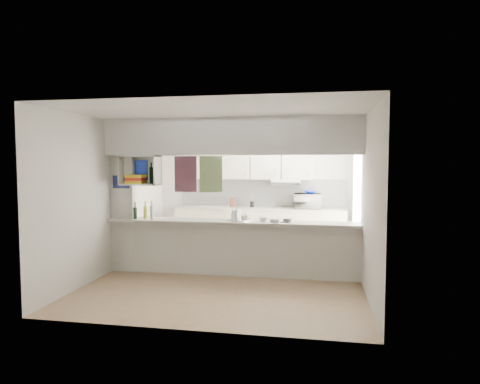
% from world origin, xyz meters
% --- Properties ---
extents(floor, '(4.80, 4.80, 0.00)m').
position_xyz_m(floor, '(0.00, 0.00, 0.00)').
color(floor, '#9F795C').
rests_on(floor, ground).
extents(ceiling, '(4.80, 4.80, 0.00)m').
position_xyz_m(ceiling, '(0.00, 0.00, 2.60)').
color(ceiling, white).
rests_on(ceiling, wall_back).
extents(wall_back, '(4.20, 0.00, 4.20)m').
position_xyz_m(wall_back, '(0.00, 2.40, 1.30)').
color(wall_back, silver).
rests_on(wall_back, floor).
extents(wall_left, '(0.00, 4.80, 4.80)m').
position_xyz_m(wall_left, '(-2.10, 0.00, 1.30)').
color(wall_left, silver).
rests_on(wall_left, floor).
extents(wall_right, '(0.00, 4.80, 4.80)m').
position_xyz_m(wall_right, '(2.10, 0.00, 1.30)').
color(wall_right, silver).
rests_on(wall_right, floor).
extents(servery_partition, '(4.20, 0.50, 2.60)m').
position_xyz_m(servery_partition, '(-0.17, 0.00, 1.66)').
color(servery_partition, silver).
rests_on(servery_partition, floor).
extents(cubby_shelf, '(0.65, 0.35, 0.50)m').
position_xyz_m(cubby_shelf, '(-1.57, -0.06, 1.71)').
color(cubby_shelf, white).
rests_on(cubby_shelf, bulkhead).
extents(kitchen_run, '(3.60, 0.63, 2.24)m').
position_xyz_m(kitchen_run, '(0.16, 2.14, 0.83)').
color(kitchen_run, beige).
rests_on(kitchen_run, floor).
extents(microwave, '(0.57, 0.40, 0.31)m').
position_xyz_m(microwave, '(1.20, 2.08, 1.08)').
color(microwave, white).
rests_on(microwave, bench_top).
extents(bowl, '(0.25, 0.25, 0.06)m').
position_xyz_m(bowl, '(1.25, 2.10, 1.26)').
color(bowl, '#0E239C').
rests_on(bowl, microwave).
extents(dish_rack, '(0.43, 0.38, 0.20)m').
position_xyz_m(dish_rack, '(0.11, 0.04, 1.00)').
color(dish_rack, silver).
rests_on(dish_rack, breakfast_bar).
extents(cup, '(0.15, 0.15, 0.09)m').
position_xyz_m(cup, '(0.24, -0.06, 0.98)').
color(cup, white).
rests_on(cup, dish_rack).
extents(wine_bottles, '(0.36, 0.14, 0.32)m').
position_xyz_m(wine_bottles, '(-1.50, -0.07, 1.04)').
color(wine_bottles, black).
rests_on(wine_bottles, breakfast_bar).
extents(plastic_tubs, '(0.52, 0.22, 0.07)m').
position_xyz_m(plastic_tubs, '(0.71, -0.03, 0.95)').
color(plastic_tubs, silver).
rests_on(plastic_tubs, breakfast_bar).
extents(utensil_jar, '(0.09, 0.09, 0.13)m').
position_xyz_m(utensil_jar, '(0.03, 2.15, 0.98)').
color(utensil_jar, black).
rests_on(utensil_jar, bench_top).
extents(knife_block, '(0.11, 0.09, 0.21)m').
position_xyz_m(knife_block, '(-0.41, 2.18, 1.02)').
color(knife_block, '#552F1D').
rests_on(knife_block, bench_top).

